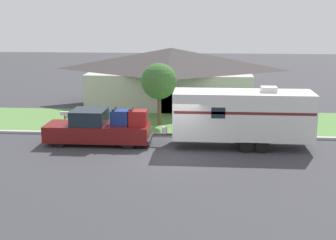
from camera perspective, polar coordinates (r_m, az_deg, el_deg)
ground_plane at (r=23.44m, az=0.75°, el=-4.38°), size 120.00×120.00×0.00m
curb_strip at (r=27.02m, az=1.29°, el=-1.87°), size 80.00×0.30×0.14m
lawn_strip at (r=30.56m, az=1.69°, el=-0.22°), size 80.00×7.00×0.03m
house_across_street at (r=36.45m, az=0.40°, el=5.51°), size 12.95×8.34×4.34m
pickup_truck at (r=25.59m, az=-8.39°, el=-1.00°), size 5.72×1.98×2.02m
travel_trailer at (r=24.83m, az=9.09°, el=0.64°), size 8.32×2.29×3.26m
mailbox at (r=28.56m, az=-12.48°, el=0.46°), size 0.48×0.20×1.23m
tree_in_yard at (r=29.20m, az=-1.09°, el=4.72°), size 2.25×2.25×3.94m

